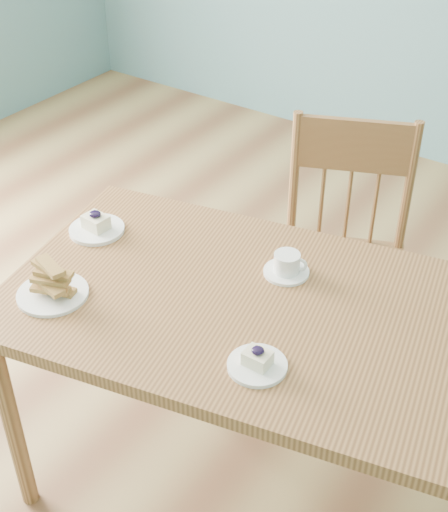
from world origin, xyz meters
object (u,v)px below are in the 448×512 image
(coffee_cup, at_px, (287,265))
(biscotti_plate, at_px, (51,285))
(cheesecake_plate_far, at_px, (96,226))
(cheesecake_plate_near, at_px, (257,362))
(dining_table, at_px, (260,326))
(dining_chair, at_px, (342,257))

(coffee_cup, relative_size, biscotti_plate, 0.67)
(cheesecake_plate_far, bearing_deg, biscotti_plate, -68.62)
(cheesecake_plate_far, distance_m, biscotti_plate, 0.32)
(biscotti_plate, bearing_deg, cheesecake_plate_near, 7.85)
(coffee_cup, xyz_separation_m, biscotti_plate, (-0.46, -0.44, 0.01))
(dining_table, relative_size, cheesecake_plate_far, 9.02)
(dining_table, bearing_deg, cheesecake_plate_near, -71.93)
(dining_table, distance_m, coffee_cup, 0.19)
(dining_table, height_order, cheesecake_plate_far, cheesecake_plate_far)
(dining_chair, height_order, cheesecake_plate_far, dining_chair)
(dining_chair, xyz_separation_m, coffee_cup, (0.05, -0.48, 0.28))
(dining_chair, bearing_deg, biscotti_plate, -137.75)
(dining_chair, bearing_deg, cheesecake_plate_far, -153.78)
(cheesecake_plate_near, distance_m, cheesecake_plate_far, 0.74)
(biscotti_plate, bearing_deg, coffee_cup, 43.49)
(cheesecake_plate_far, xyz_separation_m, biscotti_plate, (0.11, -0.29, 0.02))
(dining_chair, height_order, cheesecake_plate_near, dining_chair)
(cheesecake_plate_near, distance_m, biscotti_plate, 0.60)
(dining_chair, relative_size, cheesecake_plate_far, 5.69)
(coffee_cup, bearing_deg, biscotti_plate, -154.44)
(dining_table, height_order, coffee_cup, coffee_cup)
(cheesecake_plate_far, relative_size, coffee_cup, 1.30)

